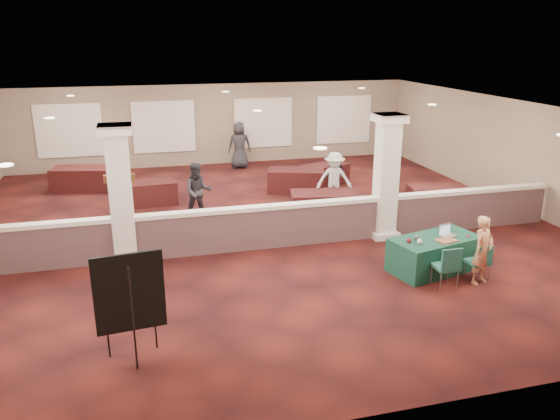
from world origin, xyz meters
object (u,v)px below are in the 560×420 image
object	(u,v)px
conf_chair_side	(448,264)
far_table_front_left	(148,193)
near_table	(434,254)
far_table_back_center	(296,180)
easel_board	(129,294)
attendee_b	(334,179)
attendee_c	(336,174)
far_table_back_right	(324,174)
attendee_d	(240,145)
far_table_back_left	(83,179)
conf_chair_main	(480,260)
far_table_front_center	(324,205)
attendee_a	(198,192)
far_table_front_right	(437,197)
woman	(483,250)

from	to	relation	value
conf_chair_side	far_table_front_left	bearing A→B (deg)	128.21
near_table	far_table_back_center	distance (m)	7.07
easel_board	attendee_b	world-z (taller)	easel_board
conf_chair_side	attendee_c	size ratio (longest dim) A/B	0.61
conf_chair_side	far_table_back_right	bearing A→B (deg)	89.15
far_table_back_center	attendee_d	world-z (taller)	attendee_d
far_table_back_right	far_table_back_left	bearing A→B (deg)	171.29
far_table_front_left	conf_chair_main	bearing A→B (deg)	-48.68
far_table_back_left	attendee_d	distance (m)	6.05
conf_chair_main	conf_chair_side	distance (m)	0.86
far_table_front_center	attendee_a	xyz separation A→B (m)	(-3.50, 0.79, 0.44)
far_table_back_center	attendee_b	world-z (taller)	attendee_b
far_table_front_center	easel_board	bearing A→B (deg)	-131.61
far_table_front_center	far_table_back_right	bearing A→B (deg)	70.98
far_table_front_right	easel_board	bearing A→B (deg)	-146.04
attendee_b	far_table_front_right	bearing A→B (deg)	-7.69
woman	far_table_back_right	world-z (taller)	woman
far_table_front_left	attendee_b	world-z (taller)	attendee_b
near_table	attendee_c	bearing A→B (deg)	77.22
woman	far_table_back_left	bearing A→B (deg)	111.13
far_table_front_center	attendee_b	xyz separation A→B (m)	(0.69, 1.09, 0.45)
conf_chair_main	far_table_back_right	size ratio (longest dim) A/B	0.50
far_table_back_right	attendee_c	distance (m)	1.80
easel_board	far_table_front_center	distance (m)	8.10
far_table_back_left	attendee_d	bearing A→B (deg)	17.35
conf_chair_side	far_table_front_right	distance (m)	5.68
far_table_front_left	far_table_back_right	size ratio (longest dim) A/B	1.04
far_table_back_left	far_table_back_center	bearing A→B (deg)	-16.08
far_table_back_right	attendee_a	xyz separation A→B (m)	(-4.76, -2.85, 0.48)
far_table_back_right	attendee_b	world-z (taller)	attendee_b
far_table_front_left	attendee_a	world-z (taller)	attendee_a
woman	far_table_front_right	bearing A→B (deg)	49.14
easel_board	far_table_back_left	size ratio (longest dim) A/B	0.96
easel_board	attendee_c	size ratio (longest dim) A/B	1.22
far_table_back_right	attendee_a	distance (m)	5.57
far_table_back_right	attendee_b	size ratio (longest dim) A/B	1.01
far_table_back_right	attendee_d	world-z (taller)	attendee_d
conf_chair_main	attendee_b	distance (m)	6.06
near_table	attendee_d	distance (m)	11.04
conf_chair_main	easel_board	size ratio (longest dim) A/B	0.46
far_table_front_right	far_table_back_left	bearing A→B (deg)	155.16
woman	far_table_front_right	size ratio (longest dim) A/B	0.87
woman	near_table	bearing A→B (deg)	104.69
attendee_c	woman	bearing A→B (deg)	-120.31
conf_chair_main	attendee_a	bearing A→B (deg)	129.22
conf_chair_side	far_table_back_left	world-z (taller)	conf_chair_side
near_table	far_table_front_center	distance (m)	4.24
near_table	far_table_front_left	distance (m)	9.07
far_table_front_right	attendee_c	world-z (taller)	attendee_c
conf_chair_side	far_table_back_right	size ratio (longest dim) A/B	0.55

